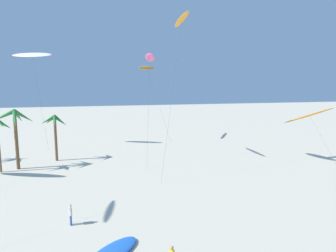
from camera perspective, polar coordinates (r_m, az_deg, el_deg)
name	(u,v)px	position (r m, az deg, el deg)	size (l,w,h in m)	color
palm_tree_2	(55,124)	(44.02, -21.37, 0.30)	(3.62, 3.75, 6.61)	brown
palm_tree_3	(14,122)	(41.60, -27.93, 0.68)	(4.70, 4.41, 7.78)	brown
flying_kite_1	(181,20)	(37.85, 2.66, 20.13)	(4.50, 7.76, 19.51)	orange
flying_kite_2	(310,115)	(46.16, 26.05, 1.91)	(8.45, 10.20, 7.73)	orange
flying_kite_4	(32,55)	(54.37, -25.16, 12.52)	(7.14, 4.49, 16.23)	white
flying_kite_5	(147,68)	(56.81, -4.17, 11.33)	(6.22, 7.40, 14.71)	orange
flying_kite_7	(150,58)	(41.65, -3.62, 13.24)	(2.40, 8.16, 15.21)	#EA5193
person_foreground_walker	(71,214)	(24.70, -18.58, -16.01)	(0.26, 0.50, 1.69)	#284CA3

